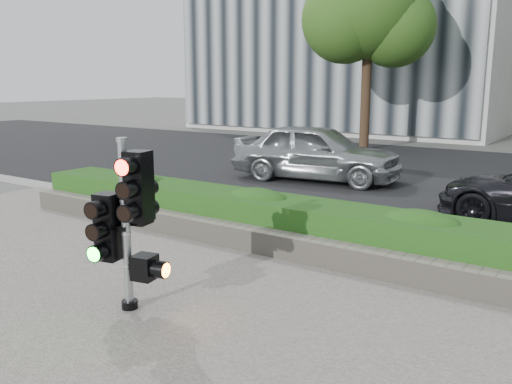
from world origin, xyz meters
TOP-DOWN VIEW (x-y plane):
  - ground at (0.00, 0.00)m, footprint 120.00×120.00m
  - road at (0.00, 10.00)m, footprint 60.00×13.00m
  - curb at (0.00, 3.15)m, footprint 60.00×0.25m
  - stone_wall at (0.00, 1.90)m, footprint 12.00×0.32m
  - hedge at (0.00, 2.55)m, footprint 12.00×1.00m
  - tree_left at (-4.52, 14.56)m, footprint 4.61×4.03m
  - traffic_signal at (-0.74, -0.65)m, footprint 0.70×0.57m
  - car_silver at (-2.90, 7.73)m, footprint 4.54×2.29m

SIDE VIEW (x-z plane):
  - ground at x=0.00m, z-range 0.00..0.00m
  - road at x=0.00m, z-range 0.00..0.02m
  - curb at x=0.00m, z-range 0.00..0.12m
  - stone_wall at x=0.00m, z-range 0.03..0.37m
  - hedge at x=0.00m, z-range 0.03..0.71m
  - car_silver at x=-2.90m, z-range 0.02..1.50m
  - traffic_signal at x=-0.74m, z-range 0.13..2.07m
  - tree_left at x=-4.52m, z-range 1.37..8.72m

